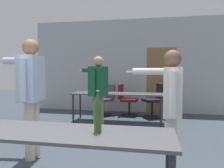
{
  "coord_description": "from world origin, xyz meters",
  "views": [
    {
      "loc": [
        0.91,
        -1.5,
        1.34
      ],
      "look_at": [
        0.17,
        2.25,
        1.1
      ],
      "focal_mm": 35.0,
      "sensor_mm": 36.0,
      "label": 1
    }
  ],
  "objects_px": {
    "office_chair_near_pushed": "(155,102)",
    "person_center_tall": "(98,87)",
    "office_chair_side_rolled": "(105,101)",
    "person_left_plaid": "(30,87)",
    "office_chair_far_right": "(127,101)",
    "beer_bottle": "(98,113)",
    "person_right_polo": "(171,100)"
  },
  "relations": [
    {
      "from": "office_chair_far_right",
      "to": "beer_bottle",
      "type": "height_order",
      "value": "beer_bottle"
    },
    {
      "from": "office_chair_side_rolled",
      "to": "beer_bottle",
      "type": "xyz_separation_m",
      "value": [
        0.93,
        -4.37,
        0.51
      ]
    },
    {
      "from": "person_right_polo",
      "to": "office_chair_side_rolled",
      "type": "xyz_separation_m",
      "value": [
        -1.66,
        3.55,
        -0.54
      ]
    },
    {
      "from": "person_left_plaid",
      "to": "beer_bottle",
      "type": "distance_m",
      "value": 1.67
    },
    {
      "from": "office_chair_side_rolled",
      "to": "person_right_polo",
      "type": "bearing_deg",
      "value": 155.98
    },
    {
      "from": "office_chair_near_pushed",
      "to": "person_center_tall",
      "type": "bearing_deg",
      "value": 117.36
    },
    {
      "from": "person_left_plaid",
      "to": "person_center_tall",
      "type": "distance_m",
      "value": 1.7
    },
    {
      "from": "person_left_plaid",
      "to": "office_chair_near_pushed",
      "type": "height_order",
      "value": "person_left_plaid"
    },
    {
      "from": "person_left_plaid",
      "to": "office_chair_side_rolled",
      "type": "distance_m",
      "value": 3.44
    },
    {
      "from": "person_left_plaid",
      "to": "office_chair_near_pushed",
      "type": "distance_m",
      "value": 3.81
    },
    {
      "from": "office_chair_side_rolled",
      "to": "beer_bottle",
      "type": "height_order",
      "value": "beer_bottle"
    },
    {
      "from": "office_chair_near_pushed",
      "to": "office_chair_side_rolled",
      "type": "height_order",
      "value": "office_chair_near_pushed"
    },
    {
      "from": "person_center_tall",
      "to": "office_chair_side_rolled",
      "type": "relative_size",
      "value": 1.78
    },
    {
      "from": "office_chair_far_right",
      "to": "beer_bottle",
      "type": "relative_size",
      "value": 2.32
    },
    {
      "from": "office_chair_side_rolled",
      "to": "person_left_plaid",
      "type": "bearing_deg",
      "value": 124.35
    },
    {
      "from": "office_chair_side_rolled",
      "to": "beer_bottle",
      "type": "bearing_deg",
      "value": 143.02
    },
    {
      "from": "person_center_tall",
      "to": "beer_bottle",
      "type": "relative_size",
      "value": 4.13
    },
    {
      "from": "person_right_polo",
      "to": "office_chair_side_rolled",
      "type": "distance_m",
      "value": 3.96
    },
    {
      "from": "person_left_plaid",
      "to": "office_chair_far_right",
      "type": "bearing_deg",
      "value": -23.04
    },
    {
      "from": "person_left_plaid",
      "to": "person_center_tall",
      "type": "height_order",
      "value": "person_left_plaid"
    },
    {
      "from": "beer_bottle",
      "to": "person_center_tall",
      "type": "bearing_deg",
      "value": 104.89
    },
    {
      "from": "person_center_tall",
      "to": "office_chair_near_pushed",
      "type": "xyz_separation_m",
      "value": [
        1.21,
        1.7,
        -0.52
      ]
    },
    {
      "from": "person_left_plaid",
      "to": "beer_bottle",
      "type": "height_order",
      "value": "person_left_plaid"
    },
    {
      "from": "person_left_plaid",
      "to": "office_chair_near_pushed",
      "type": "xyz_separation_m",
      "value": [
        1.85,
        3.27,
        -0.63
      ]
    },
    {
      "from": "office_chair_near_pushed",
      "to": "beer_bottle",
      "type": "xyz_separation_m",
      "value": [
        -0.52,
        -4.28,
        0.48
      ]
    },
    {
      "from": "person_left_plaid",
      "to": "office_chair_side_rolled",
      "type": "height_order",
      "value": "person_left_plaid"
    },
    {
      "from": "office_chair_far_right",
      "to": "office_chair_side_rolled",
      "type": "bearing_deg",
      "value": -77.82
    },
    {
      "from": "person_left_plaid",
      "to": "person_right_polo",
      "type": "height_order",
      "value": "person_left_plaid"
    },
    {
      "from": "person_center_tall",
      "to": "beer_bottle",
      "type": "bearing_deg",
      "value": -154.7
    },
    {
      "from": "office_chair_near_pushed",
      "to": "office_chair_far_right",
      "type": "distance_m",
      "value": 0.83
    },
    {
      "from": "person_left_plaid",
      "to": "office_chair_side_rolled",
      "type": "bearing_deg",
      "value": -12.89
    },
    {
      "from": "person_right_polo",
      "to": "person_center_tall",
      "type": "relative_size",
      "value": 0.97
    }
  ]
}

